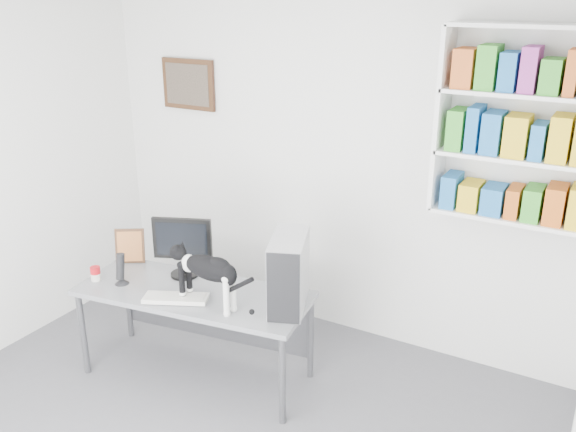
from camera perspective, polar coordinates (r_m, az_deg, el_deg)
The scene contains 11 objects.
room at distance 3.18m, azimuth -12.34°, elevation -4.18°, with size 4.01×4.01×2.70m.
bookshelf at distance 4.09m, azimuth 20.98°, elevation 7.84°, with size 1.03×0.28×1.24m, color white.
wall_art at distance 5.30m, azimuth -9.31°, elevation 12.07°, with size 0.52×0.04×0.42m, color #492E17.
desk at distance 4.48m, azimuth -8.59°, elevation -10.82°, with size 1.64×0.64×0.68m, color gray.
monitor at distance 4.46m, azimuth -9.80°, elevation -2.84°, with size 0.43×0.21×0.46m, color black.
keyboard at distance 4.21m, azimuth -10.45°, elevation -7.55°, with size 0.43×0.16×0.03m, color silver.
pc_tower at distance 3.98m, azimuth 0.08°, elevation -5.24°, with size 0.22×0.49×0.49m, color silver.
speaker at distance 4.47m, azimuth -15.40°, elevation -4.75°, with size 0.10×0.10×0.24m, color black.
leaning_print at distance 4.80m, azimuth -14.58°, elevation -2.67°, with size 0.22×0.09×0.27m, color #492E17.
soup_can at distance 4.60m, azimuth -17.56°, elevation -5.16°, with size 0.07×0.07×0.10m, color #AF0F16.
cat at distance 4.02m, azimuth -7.45°, elevation -5.99°, with size 0.61×0.16×0.38m, color black, non-canonical shape.
Camera 1 is at (1.98, -2.12, 2.65)m, focal length 38.00 mm.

